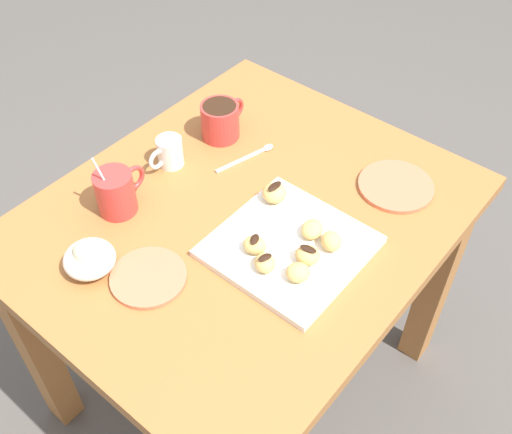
{
  "coord_description": "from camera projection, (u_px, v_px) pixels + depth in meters",
  "views": [
    {
      "loc": [
        -0.69,
        -0.61,
        1.67
      ],
      "look_at": [
        -0.01,
        -0.04,
        0.74
      ],
      "focal_mm": 42.56,
      "sensor_mm": 36.0,
      "label": 1
    }
  ],
  "objects": [
    {
      "name": "saucer_coral_right",
      "position": [
        396.0,
        186.0,
        1.37
      ],
      "size": [
        0.17,
        0.17,
        0.01
      ],
      "primitive_type": "cylinder",
      "color": "#E5704C",
      "rests_on": "dining_table"
    },
    {
      "name": "beignet_1",
      "position": [
        298.0,
        272.0,
        1.16
      ],
      "size": [
        0.06,
        0.06,
        0.03
      ],
      "primitive_type": "ellipsoid",
      "rotation": [
        0.0,
        0.0,
        4.12
      ],
      "color": "#E5B260",
      "rests_on": "pastry_plate_square"
    },
    {
      "name": "coffee_mug_red_left",
      "position": [
        116.0,
        191.0,
        1.29
      ],
      "size": [
        0.13,
        0.08,
        0.15
      ],
      "color": "red",
      "rests_on": "dining_table"
    },
    {
      "name": "chocolate_drizzle_5",
      "position": [
        255.0,
        239.0,
        1.2
      ],
      "size": [
        0.03,
        0.03,
        0.0
      ],
      "primitive_type": "ellipsoid",
      "rotation": [
        0.0,
        0.0,
        3.59
      ],
      "color": "black",
      "rests_on": "beignet_5"
    },
    {
      "name": "dining_table",
      "position": [
        244.0,
        253.0,
        1.42
      ],
      "size": [
        0.95,
        0.79,
        0.72
      ],
      "color": "#A36633",
      "rests_on": "ground_plane"
    },
    {
      "name": "beignet_0",
      "position": [
        331.0,
        241.0,
        1.22
      ],
      "size": [
        0.06,
        0.06,
        0.04
      ],
      "primitive_type": "ellipsoid",
      "rotation": [
        0.0,
        0.0,
        0.94
      ],
      "color": "#E5B260",
      "rests_on": "pastry_plate_square"
    },
    {
      "name": "saucer_coral_left",
      "position": [
        148.0,
        277.0,
        1.19
      ],
      "size": [
        0.15,
        0.15,
        0.01
      ],
      "primitive_type": "cylinder",
      "color": "#E5704C",
      "rests_on": "dining_table"
    },
    {
      "name": "cream_pitcher_white",
      "position": [
        169.0,
        151.0,
        1.4
      ],
      "size": [
        0.1,
        0.06,
        0.07
      ],
      "color": "white",
      "rests_on": "dining_table"
    },
    {
      "name": "coffee_mug_red_right",
      "position": [
        221.0,
        119.0,
        1.47
      ],
      "size": [
        0.13,
        0.09,
        0.09
      ],
      "color": "red",
      "rests_on": "dining_table"
    },
    {
      "name": "beignet_2",
      "position": [
        308.0,
        255.0,
        1.19
      ],
      "size": [
        0.06,
        0.06,
        0.03
      ],
      "primitive_type": "ellipsoid",
      "rotation": [
        0.0,
        0.0,
        5.1
      ],
      "color": "#E5B260",
      "rests_on": "pastry_plate_square"
    },
    {
      "name": "chocolate_drizzle_6",
      "position": [
        265.0,
        257.0,
        1.17
      ],
      "size": [
        0.03,
        0.02,
        0.0
      ],
      "primitive_type": "ellipsoid",
      "rotation": [
        0.0,
        0.0,
        6.0
      ],
      "color": "black",
      "rests_on": "beignet_6"
    },
    {
      "name": "pastry_plate_square",
      "position": [
        289.0,
        246.0,
        1.24
      ],
      "size": [
        0.29,
        0.29,
        0.02
      ],
      "primitive_type": "cube",
      "color": "white",
      "rests_on": "dining_table"
    },
    {
      "name": "loose_spoon_near_saucer",
      "position": [
        252.0,
        155.0,
        1.45
      ],
      "size": [
        0.16,
        0.05,
        0.01
      ],
      "color": "silver",
      "rests_on": "dining_table"
    },
    {
      "name": "beignet_5",
      "position": [
        255.0,
        245.0,
        1.21
      ],
      "size": [
        0.05,
        0.06,
        0.03
      ],
      "primitive_type": "ellipsoid",
      "rotation": [
        0.0,
        0.0,
        3.42
      ],
      "color": "#E5B260",
      "rests_on": "pastry_plate_square"
    },
    {
      "name": "chocolate_drizzle_3",
      "position": [
        275.0,
        186.0,
        1.3
      ],
      "size": [
        0.04,
        0.02,
        0.0
      ],
      "primitive_type": "ellipsoid",
      "rotation": [
        0.0,
        0.0,
        6.27
      ],
      "color": "black",
      "rests_on": "beignet_3"
    },
    {
      "name": "ice_cream_bowl",
      "position": [
        89.0,
        257.0,
        1.19
      ],
      "size": [
        0.1,
        0.1,
        0.08
      ],
      "color": "white",
      "rests_on": "dining_table"
    },
    {
      "name": "chocolate_drizzle_2",
      "position": [
        308.0,
        249.0,
        1.18
      ],
      "size": [
        0.02,
        0.04,
        0.0
      ],
      "primitive_type": "ellipsoid",
      "rotation": [
        0.0,
        0.0,
        4.87
      ],
      "color": "black",
      "rests_on": "beignet_2"
    },
    {
      "name": "beignet_3",
      "position": [
        275.0,
        193.0,
        1.31
      ],
      "size": [
        0.06,
        0.06,
        0.04
      ],
      "primitive_type": "ellipsoid",
      "rotation": [
        0.0,
        0.0,
        6.09
      ],
      "color": "#E5B260",
      "rests_on": "pastry_plate_square"
    },
    {
      "name": "beignet_4",
      "position": [
        312.0,
        229.0,
        1.24
      ],
      "size": [
        0.06,
        0.06,
        0.03
      ],
      "primitive_type": "ellipsoid",
      "rotation": [
        0.0,
        0.0,
        4.98
      ],
      "color": "#E5B260",
      "rests_on": "pastry_plate_square"
    },
    {
      "name": "beignet_6",
      "position": [
        265.0,
        263.0,
        1.18
      ],
      "size": [
        0.06,
        0.06,
        0.03
      ],
      "primitive_type": "ellipsoid",
      "rotation": [
        0.0,
        0.0,
        5.63
      ],
      "color": "#E5B260",
      "rests_on": "pastry_plate_square"
    },
    {
      "name": "ground_plane",
      "position": [
        247.0,
        377.0,
        1.84
      ],
      "size": [
        8.0,
        8.0,
        0.0
      ],
      "primitive_type": "plane",
      "color": "#514C47"
    }
  ]
}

